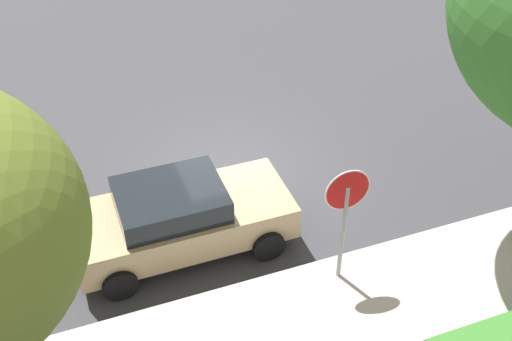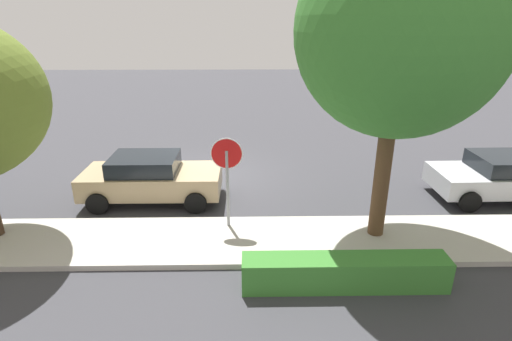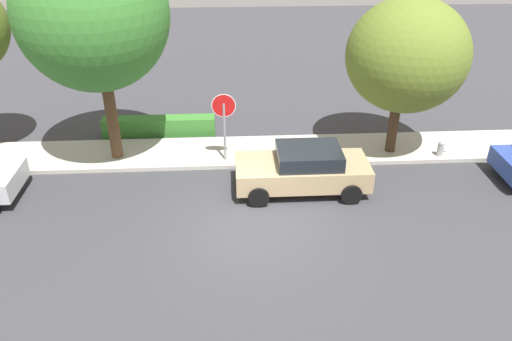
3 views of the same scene
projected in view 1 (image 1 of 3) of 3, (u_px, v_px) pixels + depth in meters
ground_plane at (231, 169)px, 14.53m from camera, size 60.00×60.00×0.00m
sidewalk_curb at (315, 316)px, 11.12m from camera, size 32.00×2.28×0.14m
stop_sign at (346, 208)px, 10.80m from camera, size 0.82×0.08×2.57m
parked_car_tan at (180, 217)px, 12.15m from camera, size 4.16×2.00×1.45m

